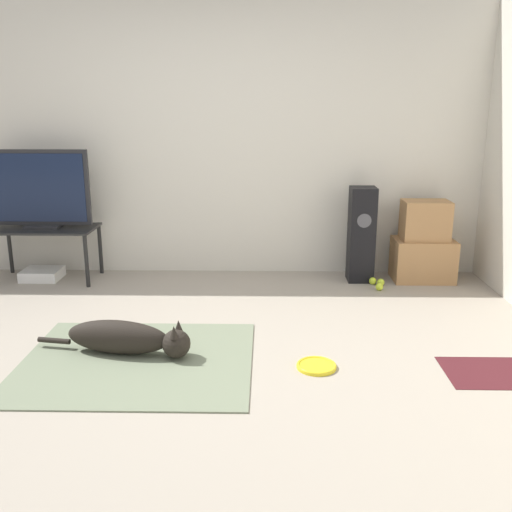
% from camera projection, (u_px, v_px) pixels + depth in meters
% --- Properties ---
extents(ground_plane, '(12.00, 12.00, 0.00)m').
position_uv_depth(ground_plane, '(177.00, 364.00, 3.60)').
color(ground_plane, '#9E9384').
extents(wall_back, '(8.00, 0.06, 2.55)m').
position_uv_depth(wall_back, '(206.00, 138.00, 5.29)').
color(wall_back, beige).
rests_on(wall_back, ground_plane).
extents(area_rug, '(1.46, 1.24, 0.01)m').
position_uv_depth(area_rug, '(137.00, 361.00, 3.63)').
color(area_rug, slate).
rests_on(area_rug, ground_plane).
extents(dog, '(1.05, 0.31, 0.24)m').
position_uv_depth(dog, '(128.00, 338.00, 3.70)').
color(dog, black).
rests_on(dog, area_rug).
extents(frisbee, '(0.25, 0.25, 0.03)m').
position_uv_depth(frisbee, '(316.00, 366.00, 3.55)').
color(frisbee, yellow).
rests_on(frisbee, ground_plane).
extents(cardboard_box_lower, '(0.54, 0.37, 0.39)m').
position_uv_depth(cardboard_box_lower, '(423.00, 260.00, 5.27)').
color(cardboard_box_lower, '#A87A4C').
rests_on(cardboard_box_lower, ground_plane).
extents(cardboard_box_upper, '(0.42, 0.28, 0.36)m').
position_uv_depth(cardboard_box_upper, '(425.00, 220.00, 5.16)').
color(cardboard_box_upper, '#A87A4C').
rests_on(cardboard_box_upper, cardboard_box_lower).
extents(floor_speaker, '(0.23, 0.23, 0.87)m').
position_uv_depth(floor_speaker, '(361.00, 235.00, 5.19)').
color(floor_speaker, black).
rests_on(floor_speaker, ground_plane).
extents(tv_stand, '(0.93, 0.49, 0.50)m').
position_uv_depth(tv_stand, '(45.00, 234.00, 5.21)').
color(tv_stand, black).
rests_on(tv_stand, ground_plane).
extents(tv, '(0.89, 0.20, 0.70)m').
position_uv_depth(tv, '(40.00, 190.00, 5.11)').
color(tv, '#232326').
rests_on(tv, tv_stand).
extents(tennis_ball_by_boxes, '(0.07, 0.07, 0.07)m').
position_uv_depth(tennis_ball_by_boxes, '(379.00, 287.00, 5.00)').
color(tennis_ball_by_boxes, '#C6E033').
rests_on(tennis_ball_by_boxes, ground_plane).
extents(tennis_ball_near_speaker, '(0.07, 0.07, 0.07)m').
position_uv_depth(tennis_ball_near_speaker, '(381.00, 282.00, 5.13)').
color(tennis_ball_near_speaker, '#C6E033').
rests_on(tennis_ball_near_speaker, ground_plane).
extents(tennis_ball_loose_on_carpet, '(0.07, 0.07, 0.07)m').
position_uv_depth(tennis_ball_loose_on_carpet, '(373.00, 281.00, 5.17)').
color(tennis_ball_loose_on_carpet, '#C6E033').
rests_on(tennis_ball_loose_on_carpet, ground_plane).
extents(game_console, '(0.34, 0.30, 0.09)m').
position_uv_depth(game_console, '(42.00, 274.00, 5.32)').
color(game_console, white).
rests_on(game_console, ground_plane).
extents(door_mat, '(0.66, 0.44, 0.01)m').
position_uv_depth(door_mat, '(499.00, 373.00, 3.48)').
color(door_mat, '#47191E').
rests_on(door_mat, ground_plane).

